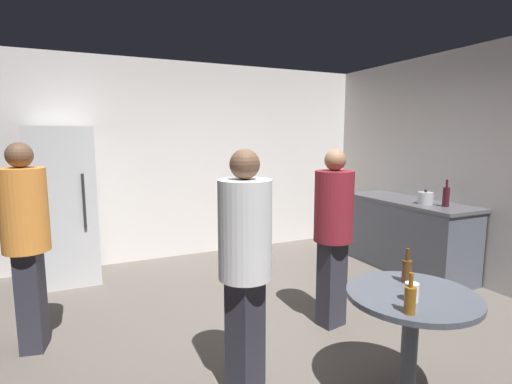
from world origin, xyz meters
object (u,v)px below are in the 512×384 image
at_px(refrigerator, 64,205).
at_px(kettle, 426,198).
at_px(beer_bottle_amber, 410,299).
at_px(beer_bottle_brown, 407,270).
at_px(wine_bottle_on_counter, 446,196).
at_px(person_in_orange_shirt, 26,232).
at_px(plastic_cup_white, 412,292).
at_px(person_in_maroon_shirt, 333,225).
at_px(person_in_white_shirt, 245,256).
at_px(foreground_table, 412,309).

height_order(refrigerator, kettle, refrigerator).
xyz_separation_m(beer_bottle_amber, beer_bottle_brown, (0.33, 0.35, 0.00)).
bearing_deg(kettle, wine_bottle_on_counter, -73.62).
height_order(refrigerator, person_in_orange_shirt, refrigerator).
relative_size(wine_bottle_on_counter, beer_bottle_brown, 1.35).
bearing_deg(plastic_cup_white, beer_bottle_brown, 49.60).
bearing_deg(person_in_maroon_shirt, person_in_orange_shirt, -116.23).
distance_m(beer_bottle_brown, person_in_white_shirt, 1.07).
height_order(foreground_table, beer_bottle_brown, beer_bottle_brown).
relative_size(wine_bottle_on_counter, foreground_table, 0.39).
height_order(kettle, wine_bottle_on_counter, wine_bottle_on_counter).
height_order(person_in_white_shirt, person_in_orange_shirt, person_in_orange_shirt).
distance_m(foreground_table, person_in_white_shirt, 1.09).
distance_m(beer_bottle_brown, plastic_cup_white, 0.31).
bearing_deg(wine_bottle_on_counter, person_in_orange_shirt, 175.40).
height_order(person_in_maroon_shirt, person_in_orange_shirt, person_in_orange_shirt).
xyz_separation_m(kettle, foreground_table, (-1.88, -1.61, -0.34)).
xyz_separation_m(refrigerator, person_in_white_shirt, (1.10, -2.77, 0.04)).
bearing_deg(kettle, beer_bottle_amber, -139.41).
distance_m(refrigerator, beer_bottle_amber, 3.91).
bearing_deg(person_in_white_shirt, foreground_table, 30.77).
bearing_deg(kettle, person_in_orange_shirt, 178.45).
height_order(foreground_table, person_in_white_shirt, person_in_white_shirt).
bearing_deg(beer_bottle_amber, person_in_white_shirt, 132.74).
xyz_separation_m(wine_bottle_on_counter, foreground_table, (-1.95, -1.39, -0.39)).
relative_size(wine_bottle_on_counter, beer_bottle_amber, 1.35).
distance_m(refrigerator, kettle, 4.23).
height_order(wine_bottle_on_counter, plastic_cup_white, wine_bottle_on_counter).
height_order(beer_bottle_amber, plastic_cup_white, beer_bottle_amber).
bearing_deg(beer_bottle_amber, foreground_table, 40.51).
bearing_deg(person_in_maroon_shirt, beer_bottle_brown, -15.81).
distance_m(kettle, person_in_white_shirt, 2.99).
distance_m(foreground_table, plastic_cup_white, 0.21).
bearing_deg(kettle, person_in_maroon_shirt, -162.44).
xyz_separation_m(wine_bottle_on_counter, beer_bottle_brown, (-1.85, -1.24, -0.20)).
height_order(refrigerator, plastic_cup_white, refrigerator).
xyz_separation_m(refrigerator, plastic_cup_white, (1.90, -3.37, -0.11)).
distance_m(refrigerator, plastic_cup_white, 3.87).
bearing_deg(beer_bottle_amber, wine_bottle_on_counter, 36.06).
xyz_separation_m(refrigerator, beer_bottle_amber, (1.76, -3.49, -0.08)).
relative_size(kettle, beer_bottle_brown, 1.06).
relative_size(beer_bottle_amber, plastic_cup_white, 2.09).
height_order(beer_bottle_amber, person_in_maroon_shirt, person_in_maroon_shirt).
bearing_deg(beer_bottle_brown, refrigerator, 123.74).
relative_size(kettle, person_in_white_shirt, 0.15).
relative_size(refrigerator, plastic_cup_white, 16.36).
xyz_separation_m(beer_bottle_amber, person_in_white_shirt, (-0.67, 0.72, 0.12)).
xyz_separation_m(foreground_table, plastic_cup_white, (-0.10, -0.08, 0.16)).
bearing_deg(person_in_white_shirt, person_in_orange_shirt, -161.39).
bearing_deg(beer_bottle_brown, beer_bottle_amber, -133.67).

